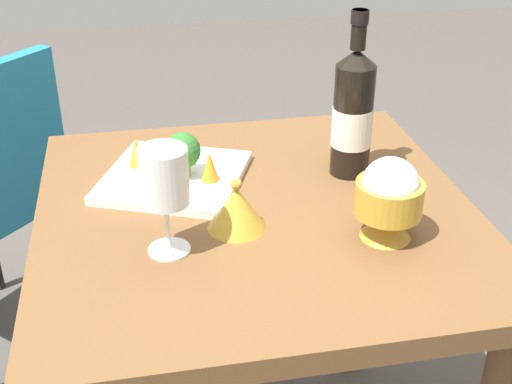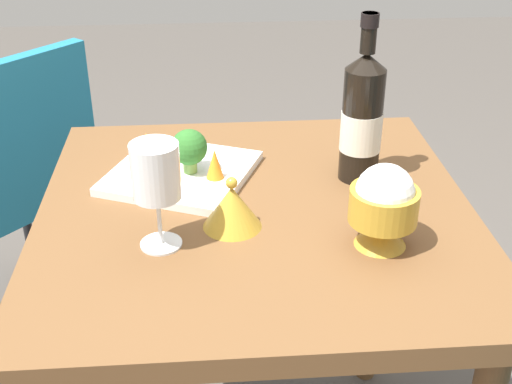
% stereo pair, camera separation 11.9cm
% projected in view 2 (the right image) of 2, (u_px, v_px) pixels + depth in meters
% --- Properties ---
extents(dining_table, '(0.77, 0.77, 0.73)m').
position_uv_depth(dining_table, '(256.00, 255.00, 1.26)').
color(dining_table, brown).
rests_on(dining_table, ground_plane).
extents(chair_near_window, '(0.57, 0.57, 0.85)m').
position_uv_depth(chair_near_window, '(14.00, 173.00, 1.76)').
color(chair_near_window, teal).
rests_on(chair_near_window, ground_plane).
extents(wine_bottle, '(0.08, 0.08, 0.32)m').
position_uv_depth(wine_bottle, '(362.00, 117.00, 1.25)').
color(wine_bottle, black).
rests_on(wine_bottle, dining_table).
extents(wine_glass, '(0.08, 0.08, 0.18)m').
position_uv_depth(wine_glass, '(156.00, 174.00, 1.04)').
color(wine_glass, white).
rests_on(wine_glass, dining_table).
extents(rice_bowl, '(0.11, 0.11, 0.14)m').
position_uv_depth(rice_bowl, '(384.00, 205.00, 1.07)').
color(rice_bowl, gold).
rests_on(rice_bowl, dining_table).
extents(rice_bowl_lid, '(0.10, 0.10, 0.09)m').
position_uv_depth(rice_bowl_lid, '(232.00, 207.00, 1.13)').
color(rice_bowl_lid, gold).
rests_on(rice_bowl_lid, dining_table).
extents(serving_plate, '(0.33, 0.33, 0.02)m').
position_uv_depth(serving_plate, '(181.00, 173.00, 1.30)').
color(serving_plate, white).
rests_on(serving_plate, dining_table).
extents(broccoli_floret, '(0.07, 0.07, 0.09)m').
position_uv_depth(broccoli_floret, '(189.00, 148.00, 1.27)').
color(broccoli_floret, '#729E4C').
rests_on(broccoli_floret, serving_plate).
extents(carrot_garnish_left, '(0.03, 0.03, 0.06)m').
position_uv_depth(carrot_garnish_left, '(215.00, 164.00, 1.26)').
color(carrot_garnish_left, orange).
rests_on(carrot_garnish_left, serving_plate).
extents(carrot_garnish_right, '(0.03, 0.03, 0.06)m').
position_uv_depth(carrot_garnish_right, '(147.00, 147.00, 1.32)').
color(carrot_garnish_right, orange).
rests_on(carrot_garnish_right, serving_plate).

